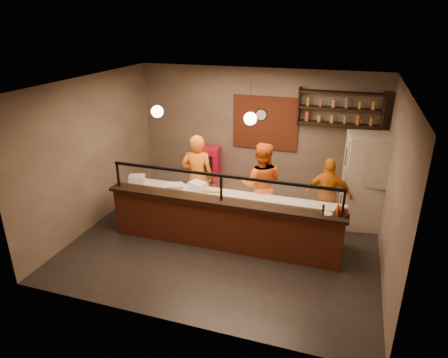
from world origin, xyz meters
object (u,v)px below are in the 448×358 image
(pizza_dough, at_px, (271,204))
(red_cooler, at_px, (209,171))
(cook_mid, at_px, (261,186))
(fridge, at_px, (365,181))
(cook_right, at_px, (328,195))
(condiment_caddy, at_px, (341,212))
(cook_left, at_px, (197,177))
(wall_clock, at_px, (261,115))
(pepper_mill, at_px, (323,210))

(pizza_dough, bearing_deg, red_cooler, 134.92)
(cook_mid, relative_size, fridge, 0.93)
(cook_right, bearing_deg, condiment_caddy, 102.71)
(cook_right, height_order, fridge, fridge)
(fridge, bearing_deg, cook_left, -176.61)
(wall_clock, bearing_deg, condiment_caddy, -52.06)
(cook_mid, relative_size, pepper_mill, 9.70)
(red_cooler, height_order, pizza_dough, red_cooler)
(cook_mid, bearing_deg, pizza_dough, 106.56)
(wall_clock, bearing_deg, red_cooler, -166.08)
(red_cooler, bearing_deg, fridge, -15.73)
(cook_right, height_order, pizza_dough, cook_right)
(cook_mid, xyz_separation_m, pepper_mill, (1.38, -1.18, 0.20))
(cook_left, relative_size, pizza_dough, 3.82)
(pepper_mill, bearing_deg, wall_clock, 122.73)
(red_cooler, relative_size, pepper_mill, 6.31)
(cook_left, distance_m, red_cooler, 1.35)
(red_cooler, bearing_deg, pizza_dough, -52.40)
(cook_mid, distance_m, pizza_dough, 0.81)
(cook_left, relative_size, fridge, 0.95)
(pepper_mill, bearing_deg, cook_mid, 139.63)
(cook_left, xyz_separation_m, pizza_dough, (1.82, -0.74, -0.07))
(pepper_mill, bearing_deg, condiment_caddy, 16.89)
(fridge, xyz_separation_m, pepper_mill, (-0.71, -1.92, 0.13))
(red_cooler, xyz_separation_m, pepper_mill, (3.04, -2.48, 0.54))
(cook_left, bearing_deg, cook_right, 169.53)
(cook_right, bearing_deg, red_cooler, -18.54)
(cook_left, relative_size, pepper_mill, 9.86)
(wall_clock, height_order, cook_mid, wall_clock)
(fridge, distance_m, condiment_caddy, 1.87)
(cook_right, height_order, red_cooler, cook_right)
(cook_right, bearing_deg, fridge, -146.26)
(cook_mid, relative_size, red_cooler, 1.54)
(pepper_mill, bearing_deg, fridge, 69.77)
(wall_clock, relative_size, fridge, 0.15)
(fridge, distance_m, red_cooler, 3.81)
(pizza_dough, distance_m, condiment_caddy, 1.39)
(cook_mid, height_order, pizza_dough, cook_mid)
(pizza_dough, bearing_deg, fridge, 40.42)
(wall_clock, bearing_deg, pepper_mill, -57.27)
(pepper_mill, bearing_deg, cook_right, 89.86)
(wall_clock, distance_m, condiment_caddy, 3.55)
(red_cooler, bearing_deg, cook_mid, -45.43)
(cook_mid, bearing_deg, condiment_caddy, 137.37)
(pizza_dough, relative_size, pepper_mill, 2.58)
(cook_right, distance_m, fridge, 0.87)
(cook_right, xyz_separation_m, red_cooler, (-3.05, 1.02, -0.19))
(wall_clock, relative_size, red_cooler, 0.24)
(wall_clock, distance_m, red_cooler, 1.96)
(cook_left, relative_size, cook_right, 1.20)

